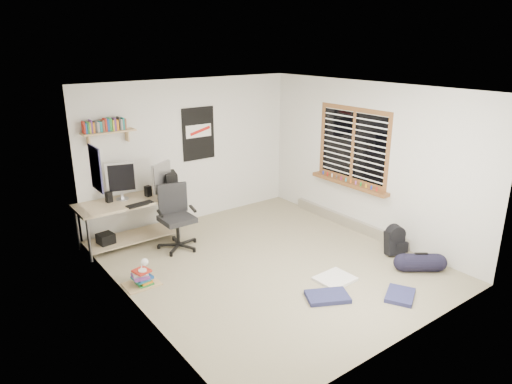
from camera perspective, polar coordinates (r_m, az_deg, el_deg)
floor at (r=6.74m, az=1.78°, el=-8.98°), size 4.00×4.50×0.01m
ceiling at (r=6.01m, az=2.02°, el=12.79°), size 4.00×4.50×0.01m
back_wall at (r=8.08m, az=-8.13°, el=5.04°), size 4.00×0.01×2.50m
left_wall at (r=5.31m, az=-15.31°, el=-2.56°), size 0.01×4.50×2.50m
right_wall at (r=7.63m, az=13.81°, el=3.89°), size 0.01×4.50×2.50m
desk at (r=7.51m, az=-15.58°, el=-3.62°), size 1.57×0.70×0.71m
monitor_left at (r=7.39m, az=-16.51°, el=0.79°), size 0.45×0.22×0.48m
monitor_right at (r=7.30m, az=-11.64°, el=0.89°), size 0.42×0.29×0.46m
pc_tower at (r=7.43m, az=-10.60°, el=0.97°), size 0.28×0.41×0.39m
keyboard at (r=7.16m, az=-14.32°, el=-1.51°), size 0.43×0.19×0.02m
speaker_left at (r=7.37m, az=-17.91°, el=-0.64°), size 0.10×0.10×0.17m
speaker_right at (r=7.49m, az=-13.35°, el=0.07°), size 0.10×0.10×0.18m
office_chair at (r=7.12m, az=-9.84°, el=-3.30°), size 0.79×0.79×1.01m
wall_shelf at (r=7.31m, az=-17.94°, el=7.17°), size 0.80×0.22×0.24m
poster_back_wall at (r=8.07m, az=-7.20°, el=7.24°), size 0.62×0.03×0.92m
poster_left_wall at (r=6.33m, az=-19.41°, el=2.78°), size 0.02×0.42×0.60m
window at (r=7.73m, az=11.95°, el=5.74°), size 0.10×1.50×1.26m
baseboard_heater at (r=8.13m, az=11.35°, el=-3.65°), size 0.08×2.50×0.18m
backpack at (r=7.22m, az=16.92°, el=-6.06°), size 0.33×0.30×0.36m
duffel_bag at (r=6.87m, az=19.84°, el=-8.21°), size 0.36×0.36×0.50m
tshirt at (r=6.38m, az=9.83°, el=-10.67°), size 0.50×0.43×0.04m
jeans_a at (r=5.95m, az=8.93°, el=-12.78°), size 0.62×0.54×0.06m
jeans_b at (r=6.20m, az=17.57°, el=-12.22°), size 0.54×0.50×0.05m
book_stack at (r=6.32m, az=-14.20°, el=-9.97°), size 0.54×0.49×0.30m
desk_lamp at (r=6.20m, az=-14.12°, el=-8.12°), size 0.14×0.20×0.18m
subwoofer at (r=7.46m, az=-18.23°, el=-5.89°), size 0.26×0.26×0.25m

